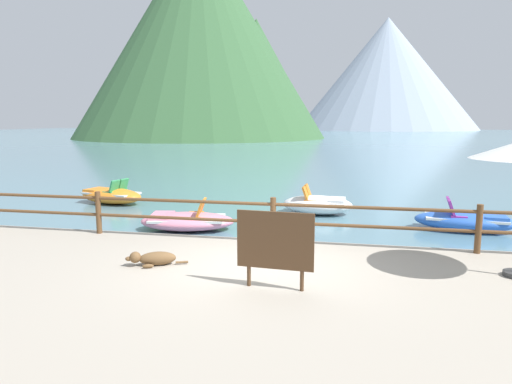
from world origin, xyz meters
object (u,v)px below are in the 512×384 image
object	(u,v)px
pedal_boat_0	(187,221)
pedal_boat_4	(318,204)
dog_resting	(153,258)
pedal_boat_2	(466,221)
sign_board	(275,242)
pedal_boat_3	(111,195)

from	to	relation	value
pedal_boat_0	pedal_boat_4	bearing A→B (deg)	40.78
dog_resting	pedal_boat_2	bearing A→B (deg)	41.05
sign_board	dog_resting	distance (m)	2.45
dog_resting	pedal_boat_3	xyz separation A→B (m)	(-4.89, 7.42, -0.23)
sign_board	dog_resting	world-z (taller)	sign_board
dog_resting	pedal_boat_0	world-z (taller)	pedal_boat_0
dog_resting	pedal_boat_0	xyz separation A→B (m)	(-0.90, 4.19, -0.27)
pedal_boat_3	dog_resting	bearing A→B (deg)	-56.61
sign_board	pedal_boat_4	distance (m)	7.77
sign_board	dog_resting	size ratio (longest dim) A/B	1.14
sign_board	pedal_boat_3	xyz separation A→B (m)	(-7.16, 8.11, -0.83)
sign_board	pedal_boat_2	world-z (taller)	sign_board
pedal_boat_0	pedal_boat_2	size ratio (longest dim) A/B	1.01
sign_board	pedal_boat_2	distance (m)	7.57
dog_resting	pedal_boat_4	distance (m)	7.44
dog_resting	pedal_boat_0	size ratio (longest dim) A/B	0.39
dog_resting	pedal_boat_3	distance (m)	8.89
pedal_boat_2	pedal_boat_4	world-z (taller)	pedal_boat_4
sign_board	pedal_boat_0	size ratio (longest dim) A/B	0.44
pedal_boat_3	pedal_boat_2	bearing A→B (deg)	-9.19
sign_board	pedal_boat_0	world-z (taller)	sign_board
pedal_boat_2	pedal_boat_3	distance (m)	11.46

